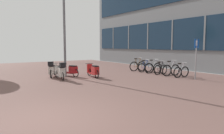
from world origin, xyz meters
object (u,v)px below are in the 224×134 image
(bicycle_rack_03, at_px, (153,68))
(parking_sign, at_px, (196,54))
(bicycle_rack_01, at_px, (171,70))
(scooter_far, at_px, (94,71))
(bicycle_rack_02, at_px, (161,69))
(bicycle_rack_05, at_px, (138,66))
(scooter_near, at_px, (71,70))
(bicycle_rack_00, at_px, (181,72))
(scooter_mid, at_px, (52,70))
(scooter_extra, at_px, (61,71))
(lamp_post, at_px, (64,21))
(bicycle_rack_04, at_px, (145,67))

(bicycle_rack_03, distance_m, parking_sign, 3.53)
(bicycle_rack_01, distance_m, scooter_far, 4.92)
(bicycle_rack_03, relative_size, scooter_far, 0.78)
(bicycle_rack_02, height_order, bicycle_rack_05, bicycle_rack_05)
(scooter_far, bearing_deg, bicycle_rack_02, -16.02)
(scooter_far, bearing_deg, bicycle_rack_01, -24.56)
(scooter_near, height_order, scooter_far, scooter_far)
(bicycle_rack_00, distance_m, scooter_far, 5.29)
(bicycle_rack_03, bearing_deg, scooter_mid, 163.26)
(scooter_mid, relative_size, scooter_extra, 0.92)
(bicycle_rack_01, xyz_separation_m, scooter_mid, (-6.50, 3.54, 0.09))
(bicycle_rack_02, height_order, scooter_mid, scooter_mid)
(scooter_mid, bearing_deg, scooter_near, -14.13)
(bicycle_rack_05, bearing_deg, parking_sign, -90.19)
(lamp_post, bearing_deg, bicycle_rack_00, -36.11)
(bicycle_rack_05, distance_m, scooter_extra, 6.38)
(bicycle_rack_03, bearing_deg, bicycle_rack_01, -90.68)
(bicycle_rack_03, xyz_separation_m, scooter_extra, (-6.39, 0.88, 0.09))
(bicycle_rack_00, distance_m, scooter_mid, 7.81)
(parking_sign, bearing_deg, scooter_far, 139.06)
(bicycle_rack_00, distance_m, parking_sign, 1.47)
(lamp_post, bearing_deg, bicycle_rack_02, -24.77)
(scooter_near, height_order, scooter_mid, scooter_mid)
(scooter_extra, xyz_separation_m, parking_sign, (6.32, -4.25, 0.96))
(scooter_mid, distance_m, scooter_far, 2.52)
(scooter_near, bearing_deg, bicycle_rack_01, -31.04)
(bicycle_rack_05, height_order, scooter_near, bicycle_rack_05)
(bicycle_rack_00, relative_size, bicycle_rack_05, 0.90)
(bicycle_rack_03, distance_m, scooter_mid, 6.81)
(scooter_extra, bearing_deg, bicycle_rack_03, -7.85)
(bicycle_rack_00, relative_size, scooter_mid, 0.77)
(bicycle_rack_03, relative_size, scooter_near, 0.88)
(bicycle_rack_02, distance_m, parking_sign, 2.80)
(bicycle_rack_02, bearing_deg, lamp_post, 155.23)
(bicycle_rack_01, height_order, scooter_far, bicycle_rack_01)
(bicycle_rack_02, relative_size, scooter_extra, 0.69)
(bicycle_rack_01, distance_m, bicycle_rack_04, 2.37)
(scooter_far, bearing_deg, bicycle_rack_00, -32.39)
(scooter_mid, relative_size, lamp_post, 0.27)
(bicycle_rack_00, relative_size, scooter_near, 0.79)
(scooter_near, distance_m, scooter_extra, 1.24)
(parking_sign, bearing_deg, bicycle_rack_04, 89.50)
(bicycle_rack_05, xyz_separation_m, scooter_far, (-4.44, -1.11, 0.04))
(bicycle_rack_00, relative_size, scooter_extra, 0.71)
(bicycle_rack_02, bearing_deg, scooter_far, 163.98)
(bicycle_rack_02, distance_m, scooter_extra, 6.50)
(parking_sign, bearing_deg, lamp_post, 137.64)
(bicycle_rack_04, relative_size, scooter_near, 0.80)
(bicycle_rack_02, bearing_deg, bicycle_rack_05, 88.57)
(scooter_extra, bearing_deg, bicycle_rack_02, -14.91)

